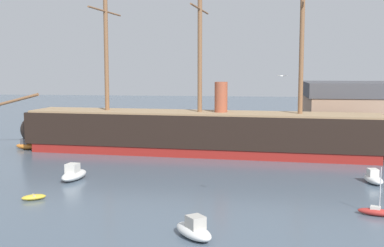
{
  "coord_description": "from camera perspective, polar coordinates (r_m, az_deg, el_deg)",
  "views": [
    {
      "loc": [
        5.64,
        -19.47,
        12.75
      ],
      "look_at": [
        -1.44,
        35.19,
        6.5
      ],
      "focal_mm": 46.6,
      "sensor_mm": 36.0,
      "label": 1
    }
  ],
  "objects": [
    {
      "name": "sailboat_mid_right",
      "position": [
        46.41,
        20.43,
        -9.44
      ],
      "size": [
        3.42,
        2.0,
        4.27
      ],
      "color": "#B22D28",
      "rests_on": "ground"
    },
    {
      "name": "motorboat_alongside_bow",
      "position": [
        58.34,
        -13.38,
        -5.65
      ],
      "size": [
        2.52,
        4.83,
        1.94
      ],
      "color": "silver",
      "rests_on": "ground"
    },
    {
      "name": "seagull_in_flight",
      "position": [
        40.09,
        10.25,
        5.38
      ],
      "size": [
        0.85,
        0.74,
        0.13
      ],
      "color": "silver"
    },
    {
      "name": "motorboat_near_centre",
      "position": [
        38.12,
        0.22,
        -12.09
      ],
      "size": [
        3.97,
        4.38,
        1.76
      ],
      "color": "silver",
      "rests_on": "ground"
    },
    {
      "name": "dinghy_mid_left",
      "position": [
        50.9,
        -17.66,
        -8.03
      ],
      "size": [
        2.46,
        2.08,
        0.54
      ],
      "color": "gold",
      "rests_on": "ground"
    },
    {
      "name": "dinghy_distant_centre",
      "position": [
        82.78,
        5.18,
        -2.22
      ],
      "size": [
        2.46,
        1.27,
        0.56
      ],
      "color": "#1E284C",
      "rests_on": "ground"
    },
    {
      "name": "motorboat_alongside_stern",
      "position": [
        58.76,
        20.05,
        -5.91
      ],
      "size": [
        2.18,
        3.96,
        1.57
      ],
      "color": "silver",
      "rests_on": "ground"
    },
    {
      "name": "motorboat_far_left",
      "position": [
        82.07,
        -18.39,
        -2.39
      ],
      "size": [
        4.19,
        2.46,
        1.65
      ],
      "color": "orange",
      "rests_on": "ground"
    },
    {
      "name": "tall_ship",
      "position": [
        73.26,
        0.89,
        -0.95
      ],
      "size": [
        62.9,
        14.84,
        30.24
      ],
      "color": "maroon",
      "rests_on": "ground"
    }
  ]
}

